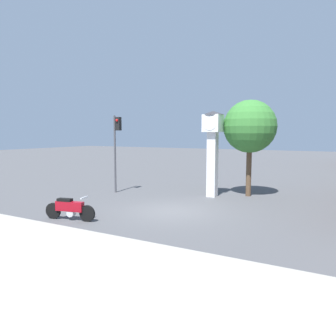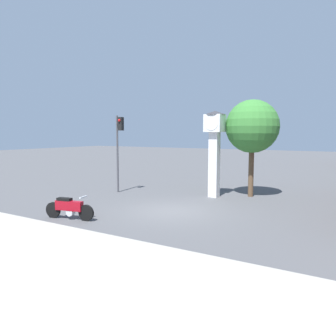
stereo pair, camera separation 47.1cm
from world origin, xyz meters
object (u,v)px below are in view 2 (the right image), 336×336
at_px(motorcycle, 69,208).
at_px(clock_tower, 215,141).
at_px(traffic_light, 119,140).
at_px(street_tree, 252,127).

relative_size(motorcycle, clock_tower, 0.47).
height_order(motorcycle, traffic_light, traffic_light).
bearing_deg(motorcycle, traffic_light, 97.94).
xyz_separation_m(motorcycle, clock_tower, (3.34, 7.71, 2.73)).
relative_size(motorcycle, traffic_light, 0.49).
distance_m(clock_tower, street_tree, 2.28).
bearing_deg(traffic_light, clock_tower, 15.82).
distance_m(clock_tower, traffic_light, 5.81).
bearing_deg(traffic_light, street_tree, 20.78).
bearing_deg(clock_tower, motorcycle, -113.41).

